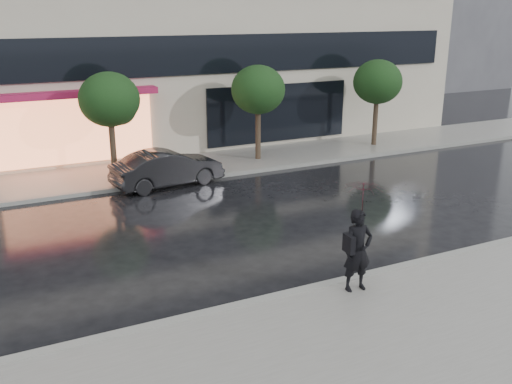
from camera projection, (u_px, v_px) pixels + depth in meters
ground at (328, 266)px, 14.18m from camera, size 120.00×120.00×0.00m
sidewalk_near at (417, 326)px, 11.38m from camera, size 60.00×4.50×0.12m
sidewalk_far at (189, 167)px, 22.93m from camera, size 60.00×3.50×0.12m
curb_near at (352, 280)px, 13.30m from camera, size 60.00×0.25×0.14m
curb_far at (204, 177)px, 21.43m from camera, size 60.00×0.25×0.14m
tree_mid_west at (111, 101)px, 20.63m from camera, size 2.20×2.20×3.99m
tree_mid_east at (259, 91)px, 23.15m from camera, size 2.20×2.20×3.99m
tree_far_east at (378, 83)px, 25.66m from camera, size 2.20×2.20×3.99m
parked_car at (167, 168)px, 20.46m from camera, size 4.14×1.93×1.31m
pedestrian_with_umbrella at (361, 224)px, 12.29m from camera, size 0.95×0.96×2.50m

